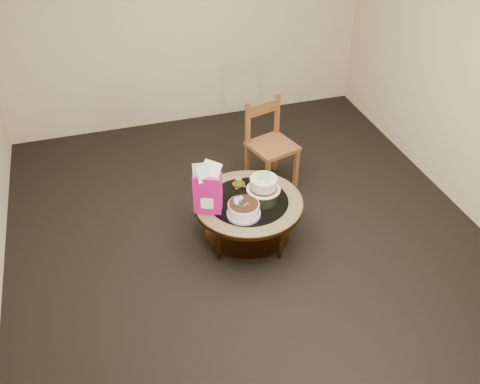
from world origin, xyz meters
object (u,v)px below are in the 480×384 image
object	(u,v)px
cream_cake	(264,184)
dining_chair	(270,144)
coffee_table	(248,207)
decorated_cake	(243,210)
gift_bag	(208,188)

from	to	relation	value
cream_cake	dining_chair	distance (m)	0.79
coffee_table	decorated_cake	size ratio (longest dim) A/B	3.37
decorated_cake	gift_bag	world-z (taller)	gift_bag
decorated_cake	dining_chair	xyz separation A→B (m)	(0.62, 1.02, -0.03)
gift_bag	dining_chair	bearing A→B (deg)	66.25
decorated_cake	cream_cake	xyz separation A→B (m)	(0.29, 0.30, 0.01)
dining_chair	decorated_cake	bearing A→B (deg)	-137.28
decorated_cake	gift_bag	size ratio (longest dim) A/B	0.62
decorated_cake	dining_chair	distance (m)	1.20
cream_cake	gift_bag	xyz separation A→B (m)	(-0.57, -0.14, 0.18)
gift_bag	dining_chair	xyz separation A→B (m)	(0.90, 0.86, -0.21)
decorated_cake	cream_cake	world-z (taller)	cream_cake
decorated_cake	gift_bag	xyz separation A→B (m)	(-0.28, 0.16, 0.18)
decorated_cake	dining_chair	bearing A→B (deg)	58.87
cream_cake	coffee_table	bearing A→B (deg)	-129.45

